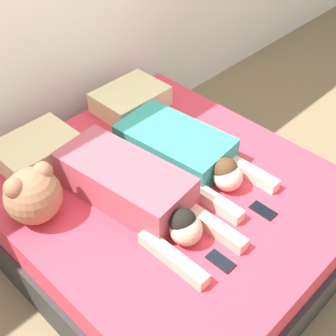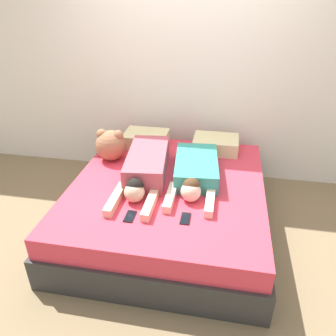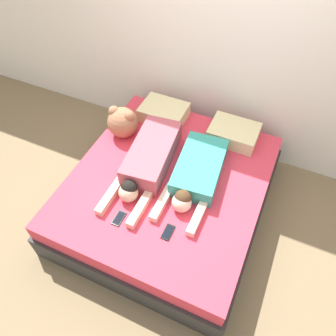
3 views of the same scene
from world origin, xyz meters
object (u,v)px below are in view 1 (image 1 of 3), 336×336
at_px(plush_toy, 33,194).
at_px(person_right, 185,150).
at_px(pillow_head_right, 130,99).
at_px(cell_phone_right, 263,210).
at_px(person_left, 134,189).
at_px(cell_phone_left, 221,261).
at_px(bed, 168,215).
at_px(pillow_head_left, 36,150).

bearing_deg(plush_toy, person_right, -16.37).
bearing_deg(pillow_head_right, cell_phone_right, -97.11).
xyz_separation_m(person_left, person_right, (0.46, 0.04, -0.02)).
bearing_deg(person_left, cell_phone_right, -50.90).
height_order(person_right, plush_toy, plush_toy).
distance_m(person_right, cell_phone_left, 0.79).
relative_size(person_left, plush_toy, 3.50).
bearing_deg(plush_toy, cell_phone_right, -44.10).
bearing_deg(cell_phone_right, bed, 114.38).
xyz_separation_m(pillow_head_right, cell_phone_right, (-0.16, -1.27, -0.07)).
xyz_separation_m(pillow_head_right, plush_toy, (-1.05, -0.40, 0.09)).
bearing_deg(pillow_head_left, plush_toy, -124.15).
bearing_deg(cell_phone_right, cell_phone_left, -173.20).
xyz_separation_m(pillow_head_right, person_right, (-0.15, -0.66, 0.01)).
relative_size(pillow_head_left, cell_phone_left, 3.26).
xyz_separation_m(cell_phone_left, plush_toy, (-0.46, 0.92, 0.16)).
distance_m(pillow_head_right, cell_phone_left, 1.44).
bearing_deg(cell_phone_left, person_right, 56.14).
xyz_separation_m(cell_phone_right, plush_toy, (-0.89, 0.87, 0.16)).
relative_size(pillow_head_left, person_right, 0.47).
xyz_separation_m(bed, person_left, (-0.22, 0.05, 0.36)).
bearing_deg(person_right, cell_phone_left, -123.86).
height_order(bed, pillow_head_right, pillow_head_right).
xyz_separation_m(person_left, cell_phone_left, (0.02, -0.61, -0.10)).
distance_m(pillow_head_left, plush_toy, 0.49).
height_order(bed, cell_phone_left, cell_phone_left).
xyz_separation_m(pillow_head_left, cell_phone_left, (0.19, -1.32, -0.07)).
relative_size(person_left, cell_phone_left, 7.78).
relative_size(person_right, plush_toy, 3.11).
relative_size(bed, pillow_head_right, 4.13).
distance_m(bed, cell_phone_left, 0.65).
relative_size(pillow_head_right, cell_phone_left, 3.26).
height_order(pillow_head_right, person_left, person_left).
relative_size(cell_phone_left, cell_phone_right, 1.00).
height_order(bed, pillow_head_left, pillow_head_left).
bearing_deg(plush_toy, pillow_head_right, 20.81).
xyz_separation_m(bed, pillow_head_right, (0.39, 0.75, 0.32)).
distance_m(pillow_head_right, person_left, 0.94).
distance_m(person_left, cell_phone_left, 0.62).
height_order(person_right, cell_phone_left, person_right).
distance_m(bed, cell_phone_right, 0.62).
xyz_separation_m(pillow_head_right, person_left, (-0.61, -0.71, 0.03)).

